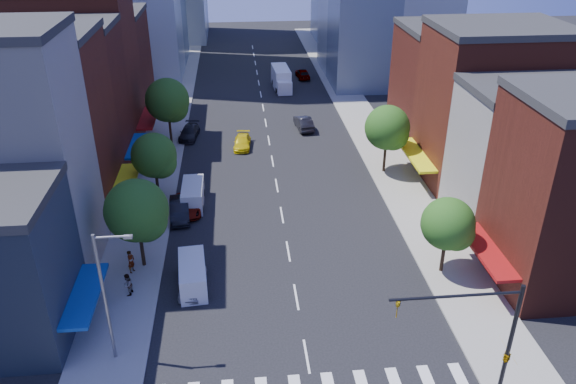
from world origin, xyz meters
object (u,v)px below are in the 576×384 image
(parked_car_second, at_px, (179,209))
(cargo_van_far, at_px, (193,196))
(pedestrian_near, at_px, (131,261))
(traffic_car_oncoming, at_px, (304,123))
(box_truck, at_px, (281,79))
(taxi, at_px, (242,142))
(parked_car_front, at_px, (193,282))
(cargo_van_near, at_px, (193,276))
(parked_car_third, at_px, (188,205))
(parked_car_rear, at_px, (189,132))
(traffic_car_far, at_px, (303,74))
(pedestrian_far, at_px, (128,285))

(parked_car_second, distance_m, cargo_van_far, 2.42)
(parked_car_second, relative_size, cargo_van_far, 1.00)
(parked_car_second, bearing_deg, pedestrian_near, -114.88)
(traffic_car_oncoming, bearing_deg, box_truck, -92.00)
(cargo_van_far, distance_m, taxi, 14.39)
(parked_car_front, xyz_separation_m, cargo_van_near, (0.01, 0.35, 0.32))
(taxi, bearing_deg, pedestrian_near, -105.54)
(parked_car_front, height_order, box_truck, box_truck)
(parked_car_third, distance_m, pedestrian_near, 10.07)
(pedestrian_near, bearing_deg, box_truck, 6.01)
(parked_car_third, bearing_deg, pedestrian_near, -117.94)
(parked_car_second, distance_m, parked_car_rear, 19.20)
(parked_car_front, distance_m, traffic_car_far, 56.14)
(parked_car_second, height_order, cargo_van_near, cargo_van_near)
(parked_car_front, relative_size, pedestrian_far, 2.31)
(cargo_van_near, relative_size, pedestrian_far, 2.83)
(cargo_van_near, xyz_separation_m, traffic_car_far, (14.66, 53.83, -0.24))
(parked_car_second, xyz_separation_m, traffic_car_far, (16.43, 43.23, -0.02))
(cargo_van_near, distance_m, box_truck, 49.90)
(cargo_van_near, bearing_deg, traffic_car_far, 69.73)
(cargo_van_far, distance_m, pedestrian_far, 14.00)
(box_truck, distance_m, pedestrian_far, 51.75)
(pedestrian_near, bearing_deg, pedestrian_far, -152.07)
(pedestrian_far, bearing_deg, traffic_car_oncoming, 167.09)
(parked_car_rear, distance_m, traffic_car_far, 29.24)
(cargo_van_far, relative_size, taxi, 1.07)
(parked_car_rear, relative_size, box_truck, 0.63)
(traffic_car_far, distance_m, box_truck, 6.44)
(parked_car_rear, xyz_separation_m, pedestrian_near, (-2.78, -27.62, 0.38))
(box_truck, xyz_separation_m, pedestrian_far, (-15.43, -49.39, -0.43))
(parked_car_second, height_order, parked_car_third, parked_car_second)
(parked_car_third, height_order, pedestrian_far, pedestrian_far)
(parked_car_second, height_order, box_truck, box_truck)
(parked_car_third, distance_m, cargo_van_far, 1.33)
(parked_car_rear, xyz_separation_m, cargo_van_far, (1.35, -17.06, 0.31))
(taxi, height_order, traffic_car_far, traffic_car_far)
(box_truck, bearing_deg, parked_car_third, -110.82)
(box_truck, bearing_deg, traffic_car_far, 49.92)
(cargo_van_near, height_order, traffic_car_oncoming, cargo_van_near)
(parked_car_second, xyz_separation_m, traffic_car_oncoming, (13.87, 20.85, 0.01))
(cargo_van_far, height_order, traffic_car_far, cargo_van_far)
(cargo_van_near, bearing_deg, pedestrian_far, -176.71)
(pedestrian_far, bearing_deg, parked_car_third, 178.46)
(box_truck, height_order, pedestrian_near, box_truck)
(parked_car_front, relative_size, traffic_car_oncoming, 0.83)
(taxi, bearing_deg, parked_car_second, -106.01)
(parked_car_second, bearing_deg, cargo_van_near, -85.65)
(pedestrian_far, bearing_deg, box_truck, 177.25)
(parked_car_rear, bearing_deg, taxi, -22.12)
(box_truck, bearing_deg, pedestrian_far, -110.42)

